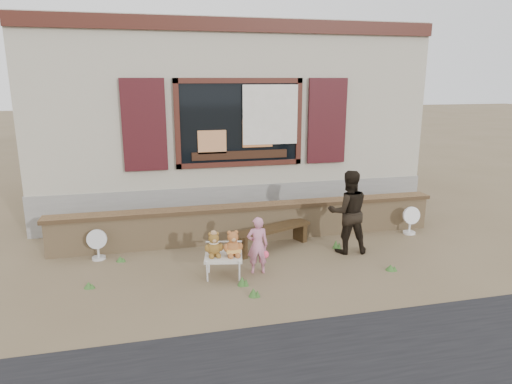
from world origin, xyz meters
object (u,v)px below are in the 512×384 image
object	(u,v)px
bench	(272,233)
teddy_bear_left	(214,244)
folding_chair	(224,257)
adult	(348,212)
teddy_bear_right	(233,243)
child	(258,245)

from	to	relation	value
bench	teddy_bear_left	size ratio (longest dim) A/B	4.04
bench	folding_chair	bearing A→B (deg)	-159.12
teddy_bear_left	adult	bearing A→B (deg)	22.80
teddy_bear_right	child	bearing A→B (deg)	18.76
folding_chair	teddy_bear_left	bearing A→B (deg)	180.00
bench	teddy_bear_right	size ratio (longest dim) A/B	3.85
child	adult	bearing A→B (deg)	-156.42
child	teddy_bear_right	bearing A→B (deg)	15.10
folding_chair	teddy_bear_right	bearing A→B (deg)	-0.00
teddy_bear_left	teddy_bear_right	bearing A→B (deg)	-0.00
teddy_bear_left	adult	distance (m)	2.41
teddy_bear_right	child	xyz separation A→B (m)	(0.39, 0.05, -0.09)
adult	teddy_bear_right	bearing A→B (deg)	23.16
bench	adult	world-z (taller)	adult
folding_chair	adult	xyz separation A→B (m)	(2.21, 0.51, 0.40)
adult	teddy_bear_left	bearing A→B (deg)	20.26
folding_chair	teddy_bear_left	world-z (taller)	teddy_bear_left
folding_chair	child	distance (m)	0.54
child	bench	bearing A→B (deg)	-109.84
teddy_bear_left	folding_chair	bearing A→B (deg)	-0.00
folding_chair	teddy_bear_left	xyz separation A→B (m)	(-0.14, 0.03, 0.22)
bench	teddy_bear_left	distance (m)	1.50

